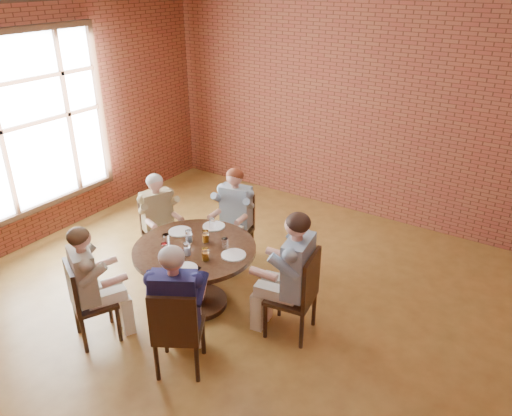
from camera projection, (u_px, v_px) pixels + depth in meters
The scene contains 28 objects.
floor at pixel (215, 329), 5.29m from camera, with size 7.00×7.00×0.00m, color olive.
wall_back at pixel (360, 103), 7.18m from camera, with size 7.00×7.00×0.00m, color brown.
wall_left at pixel (2, 125), 6.17m from camera, with size 7.00×7.00×0.00m, color brown.
window at pixel (35, 122), 6.46m from camera, with size 0.10×2.16×2.36m.
dining_table at pixel (196, 265), 5.46m from camera, with size 1.33×1.33×0.75m.
chair_a at pixel (300, 292), 5.01m from camera, with size 0.52×0.52×0.97m.
diner_a at pixel (291, 275), 4.97m from camera, with size 0.56×0.69×1.39m, color teal, non-canonical shape.
chair_b at pixel (237, 225), 6.36m from camera, with size 0.47×0.47×0.91m.
diner_b at pixel (234, 218), 6.24m from camera, with size 0.49×0.61×1.28m, color #8296A5, non-canonical shape.
chair_c at pixel (158, 229), 6.28m from camera, with size 0.50×0.50×0.89m.
diner_c at pixel (160, 222), 6.16m from camera, with size 0.47×0.58×1.24m, color brown, non-canonical shape.
chair_d at pixel (85, 299), 4.94m from camera, with size 0.54×0.54×0.91m.
diner_d at pixel (91, 285), 4.91m from camera, with size 0.50×0.61×1.28m, color #C6A79C, non-canonical shape.
chair_e at pixel (177, 330), 4.51m from camera, with size 0.59×0.59×0.94m.
diner_e at pixel (177, 309), 4.52m from camera, with size 0.53×0.66×1.34m, color #191947, non-canonical shape.
plate_a at pixel (234, 255), 5.20m from camera, with size 0.26×0.26×0.01m, color white.
plate_b at pixel (214, 226), 5.78m from camera, with size 0.26×0.26×0.01m, color white.
plate_c at pixel (180, 231), 5.66m from camera, with size 0.26×0.26×0.01m, color white.
plate_d at pixel (185, 269), 4.96m from camera, with size 0.26×0.26×0.01m, color white.
glass_a at pixel (225, 244), 5.28m from camera, with size 0.07×0.07×0.14m, color white.
glass_b at pixel (205, 236), 5.43m from camera, with size 0.07×0.07×0.14m, color white.
glass_c at pixel (212, 224), 5.68m from camera, with size 0.07×0.07×0.14m, color white.
glass_d at pixel (189, 236), 5.43m from camera, with size 0.07×0.07×0.14m, color white.
glass_e at pixel (166, 240), 5.35m from camera, with size 0.07×0.07×0.14m, color white.
glass_f at pixel (165, 249), 5.18m from camera, with size 0.07×0.07×0.14m, color white.
glass_g at pixel (187, 249), 5.19m from camera, with size 0.07×0.07×0.14m, color white.
glass_h at pixel (205, 254), 5.09m from camera, with size 0.07×0.07×0.14m, color white.
smartphone at pixel (194, 270), 4.95m from camera, with size 0.07×0.15×0.01m, color black.
Camera 1 is at (2.69, -3.26, 3.47)m, focal length 35.00 mm.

